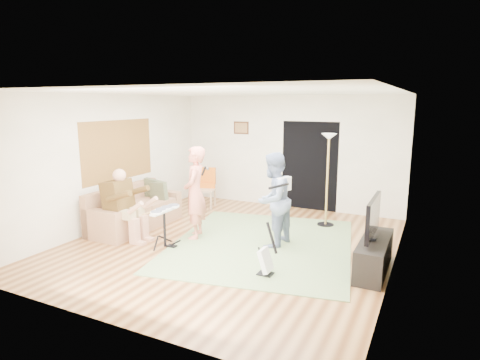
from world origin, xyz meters
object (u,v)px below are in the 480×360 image
guitar_spare (266,260)px  television (373,217)px  singer (195,193)px  tv_cabinet (374,255)px  dining_chair (207,193)px  drum_kit (165,229)px  guitarist (273,200)px  sofa (133,214)px  torchiere_lamp (328,163)px

guitar_spare → television: (1.36, 0.88, 0.61)m
singer → tv_cabinet: bearing=66.1°
singer → dining_chair: 2.33m
drum_kit → guitar_spare: guitar_spare is taller
drum_kit → tv_cabinet: bearing=8.8°
drum_kit → television: bearing=8.9°
dining_chair → guitarist: bearing=-50.7°
drum_kit → dining_chair: dining_chair is taller
dining_chair → singer: bearing=-78.7°
singer → guitar_spare: singer is taller
sofa → dining_chair: dining_chair is taller
sofa → television: (4.74, -0.11, 0.57)m
torchiere_lamp → singer: bearing=-137.9°
tv_cabinet → guitar_spare: bearing=-148.0°
sofa → torchiere_lamp: bearing=27.4°
sofa → drum_kit: 1.45m
dining_chair → torchiere_lamp: bearing=-18.2°
singer → guitarist: bearing=77.3°
guitarist → tv_cabinet: size_ratio=1.20×
torchiere_lamp → dining_chair: bearing=176.0°
singer → dining_chair: bearing=-176.4°
torchiere_lamp → guitar_spare: bearing=-93.5°
singer → guitarist: size_ratio=1.03×
dining_chair → tv_cabinet: (4.24, -2.16, -0.09)m
dining_chair → tv_cabinet: size_ratio=0.69×
torchiere_lamp → dining_chair: torchiere_lamp is taller
guitarist → dining_chair: guitarist is taller
drum_kit → guitarist: (1.70, 0.90, 0.52)m
sofa → guitar_spare: sofa is taller
sofa → guitarist: guitarist is taller
guitar_spare → dining_chair: size_ratio=0.86×
guitar_spare → dining_chair: 4.16m
tv_cabinet → guitarist: bearing=168.9°
drum_kit → tv_cabinet: size_ratio=0.52×
drum_kit → television: 3.53m
torchiere_lamp → tv_cabinet: 2.54m
sofa → guitar_spare: (3.38, -0.99, -0.04)m
singer → torchiere_lamp: size_ratio=0.91×
drum_kit → guitar_spare: (2.09, -0.34, -0.08)m
sofa → torchiere_lamp: 4.14m
drum_kit → dining_chair: 2.80m
torchiere_lamp → dining_chair: size_ratio=1.99×
singer → television: singer is taller
guitar_spare → torchiere_lamp: size_ratio=0.43×
tv_cabinet → television: television is taller
singer → guitarist: 1.49m
torchiere_lamp → television: size_ratio=1.76×
guitar_spare → dining_chair: (-2.83, 3.04, 0.11)m
singer → television: (3.22, -0.12, -0.02)m
guitarist → dining_chair: 3.08m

